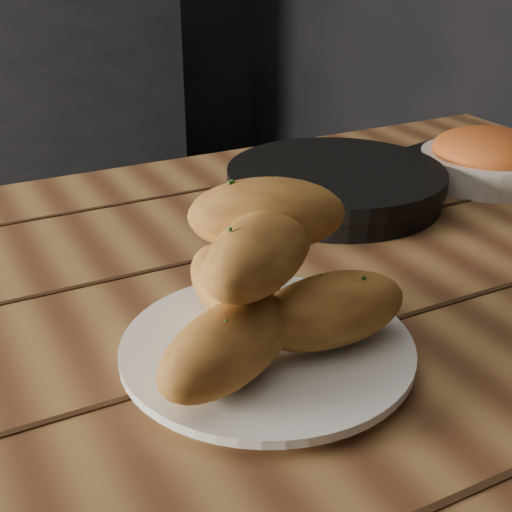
{
  "coord_description": "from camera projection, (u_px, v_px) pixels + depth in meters",
  "views": [
    {
      "loc": [
        0.38,
        -1.15,
        1.09
      ],
      "look_at": [
        0.62,
        -0.68,
        0.84
      ],
      "focal_mm": 50.0,
      "sensor_mm": 36.0,
      "label": 1
    }
  ],
  "objects": [
    {
      "name": "table",
      "position": [
        250.0,
        383.0,
        0.75
      ],
      "size": [
        1.38,
        0.89,
        0.75
      ],
      "color": "olive",
      "rests_on": "ground"
    },
    {
      "name": "plate",
      "position": [
        267.0,
        351.0,
        0.6
      ],
      "size": [
        0.25,
        0.25,
        0.02
      ],
      "color": "white",
      "rests_on": "table"
    },
    {
      "name": "bread_rolls",
      "position": [
        264.0,
        283.0,
        0.57
      ],
      "size": [
        0.25,
        0.21,
        0.13
      ],
      "color": "#BD8634",
      "rests_on": "plate"
    },
    {
      "name": "skillet",
      "position": [
        337.0,
        184.0,
        0.93
      ],
      "size": [
        0.41,
        0.28,
        0.05
      ],
      "color": "black",
      "rests_on": "table"
    },
    {
      "name": "bowl",
      "position": [
        488.0,
        158.0,
        1.0
      ],
      "size": [
        0.19,
        0.19,
        0.07
      ],
      "color": "white",
      "rests_on": "table"
    }
  ]
}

